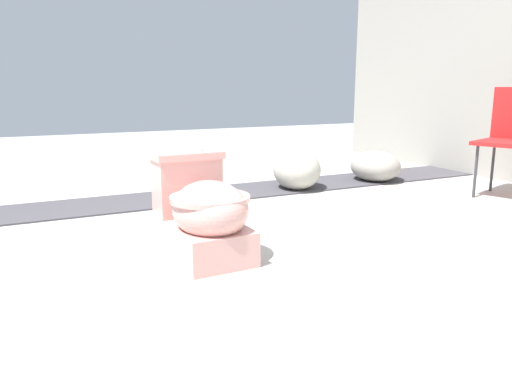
# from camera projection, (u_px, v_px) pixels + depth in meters

# --- Properties ---
(ground_plane) EXTENTS (14.00, 14.00, 0.00)m
(ground_plane) POSITION_uv_depth(u_px,v_px,m) (215.00, 257.00, 2.51)
(ground_plane) COLOR #A8A59E
(gravel_strip) EXTENTS (0.56, 8.00, 0.01)m
(gravel_strip) POSITION_uv_depth(u_px,v_px,m) (211.00, 194.00, 3.93)
(gravel_strip) COLOR #423F44
(gravel_strip) RESTS_ON ground
(toilet) EXTENTS (0.65, 0.40, 0.52)m
(toilet) POSITION_uv_depth(u_px,v_px,m) (203.00, 213.00, 2.51)
(toilet) COLOR #E09E93
(toilet) RESTS_ON ground
(boulder_near) EXTENTS (0.55, 0.51, 0.33)m
(boulder_near) POSITION_uv_depth(u_px,v_px,m) (297.00, 170.00, 4.11)
(boulder_near) COLOR #ADA899
(boulder_near) RESTS_ON ground
(boulder_far) EXTENTS (0.47, 0.44, 0.28)m
(boulder_far) POSITION_uv_depth(u_px,v_px,m) (375.00, 166.00, 4.47)
(boulder_far) COLOR gray
(boulder_far) RESTS_ON ground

